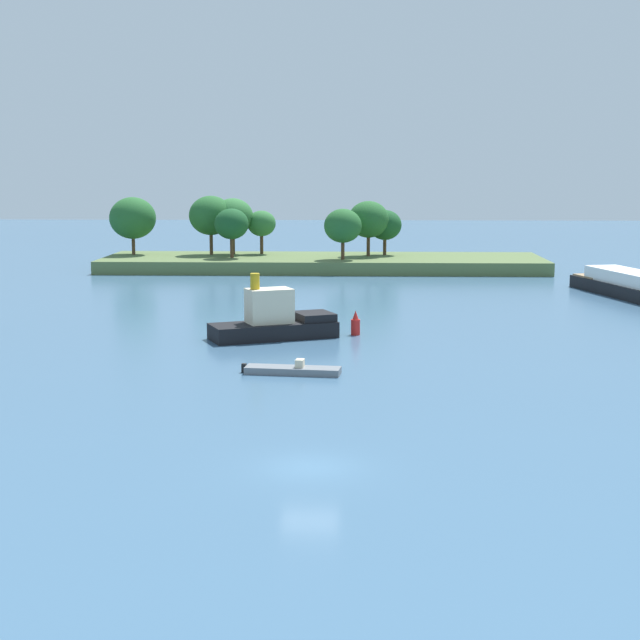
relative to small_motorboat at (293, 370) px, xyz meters
name	(u,v)px	position (x,y,z in m)	size (l,w,h in m)	color
ground_plane	(310,467)	(1.99, -19.26, -0.24)	(400.00, 400.00, 0.00)	#3D607F
treeline_island	(294,246)	(-3.92, 64.26, 2.67)	(55.33, 15.54, 9.19)	#566B3D
small_motorboat	(293,370)	(0.00, 0.00, 0.00)	(6.32, 2.19, 0.95)	slate
tugboat	(275,322)	(-2.13, 12.85, 1.03)	(10.01, 6.84, 5.00)	black
channel_buoy_red	(355,324)	(3.93, 14.59, 0.57)	(0.70, 0.70, 1.90)	red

